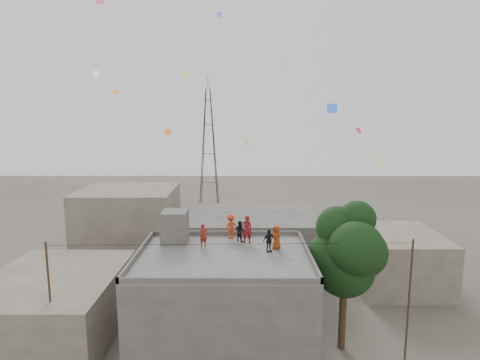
# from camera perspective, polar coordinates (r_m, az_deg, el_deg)

# --- Properties ---
(ground) EXTENTS (140.00, 140.00, 0.00)m
(ground) POSITION_cam_1_polar(r_m,az_deg,el_deg) (26.34, -2.30, -23.23)
(ground) COLOR #47413A
(ground) RESTS_ON ground
(main_building) EXTENTS (10.00, 8.00, 6.10)m
(main_building) POSITION_cam_1_polar(r_m,az_deg,el_deg) (24.84, -2.35, -17.29)
(main_building) COLOR #484644
(main_building) RESTS_ON ground
(parapet) EXTENTS (10.00, 8.00, 0.30)m
(parapet) POSITION_cam_1_polar(r_m,az_deg,el_deg) (23.58, -2.40, -10.32)
(parapet) COLOR #484644
(parapet) RESTS_ON main_building
(stair_head_box) EXTENTS (1.60, 1.80, 2.00)m
(stair_head_box) POSITION_cam_1_polar(r_m,az_deg,el_deg) (26.11, -9.24, -6.51)
(stair_head_box) COLOR #484644
(stair_head_box) RESTS_ON main_building
(neighbor_west) EXTENTS (8.00, 10.00, 4.00)m
(neighbor_west) POSITION_cam_1_polar(r_m,az_deg,el_deg) (29.62, -24.83, -15.85)
(neighbor_west) COLOR #61584D
(neighbor_west) RESTS_ON ground
(neighbor_north) EXTENTS (12.00, 9.00, 5.00)m
(neighbor_north) POSITION_cam_1_polar(r_m,az_deg,el_deg) (38.03, 1.62, -8.55)
(neighbor_north) COLOR #484644
(neighbor_north) RESTS_ON ground
(neighbor_northwest) EXTENTS (9.00, 8.00, 7.00)m
(neighbor_northwest) POSITION_cam_1_polar(r_m,az_deg,el_deg) (41.15, -15.49, -6.05)
(neighbor_northwest) COLOR #61584D
(neighbor_northwest) RESTS_ON ground
(neighbor_east) EXTENTS (7.00, 8.00, 4.40)m
(neighbor_east) POSITION_cam_1_polar(r_m,az_deg,el_deg) (36.70, 21.20, -10.36)
(neighbor_east) COLOR #61584D
(neighbor_east) RESTS_ON ground
(tree) EXTENTS (4.90, 4.60, 9.10)m
(tree) POSITION_cam_1_polar(r_m,az_deg,el_deg) (24.98, 15.07, -9.86)
(tree) COLOR black
(tree) RESTS_ON ground
(utility_line) EXTENTS (20.12, 0.62, 7.40)m
(utility_line) POSITION_cam_1_polar(r_m,az_deg,el_deg) (23.35, -1.22, -16.98)
(utility_line) COLOR black
(utility_line) RESTS_ON ground
(transmission_tower) EXTENTS (2.97, 2.97, 20.01)m
(transmission_tower) POSITION_cam_1_polar(r_m,az_deg,el_deg) (62.59, -4.48, 4.63)
(transmission_tower) COLOR black
(transmission_tower) RESTS_ON ground
(person_red_adult) EXTENTS (0.69, 0.49, 1.79)m
(person_red_adult) POSITION_cam_1_polar(r_m,az_deg,el_deg) (25.50, 0.98, -7.02)
(person_red_adult) COLOR maroon
(person_red_adult) RESTS_ON main_building
(person_orange_child) EXTENTS (0.83, 0.83, 1.45)m
(person_orange_child) POSITION_cam_1_polar(r_m,az_deg,el_deg) (24.57, 5.19, -8.12)
(person_orange_child) COLOR #9C3511
(person_orange_child) RESTS_ON main_building
(person_dark_child) EXTENTS (0.83, 0.80, 1.35)m
(person_dark_child) POSITION_cam_1_polar(r_m,az_deg,el_deg) (25.90, -0.04, -7.27)
(person_dark_child) COLOR black
(person_dark_child) RESTS_ON main_building
(person_dark_adult) EXTENTS (0.87, 0.71, 1.39)m
(person_dark_adult) POSITION_cam_1_polar(r_m,az_deg,el_deg) (24.03, 4.12, -8.59)
(person_dark_adult) COLOR black
(person_dark_adult) RESTS_ON main_building
(person_orange_adult) EXTENTS (1.21, 1.03, 1.62)m
(person_orange_adult) POSITION_cam_1_polar(r_m,az_deg,el_deg) (26.43, -1.34, -6.62)
(person_orange_adult) COLOR red
(person_orange_adult) RESTS_ON main_building
(person_red_child) EXTENTS (0.62, 0.56, 1.42)m
(person_red_child) POSITION_cam_1_polar(r_m,az_deg,el_deg) (24.99, -5.22, -7.86)
(person_red_child) COLOR maroon
(person_red_child) RESTS_ON main_building
(kites) EXTENTS (21.30, 17.42, 11.59)m
(kites) POSITION_cam_1_polar(r_m,az_deg,el_deg) (28.59, 0.13, 12.87)
(kites) COLOR orange
(kites) RESTS_ON ground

